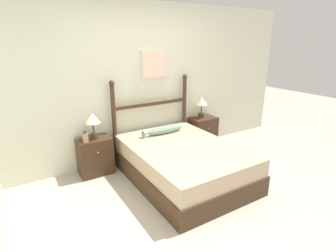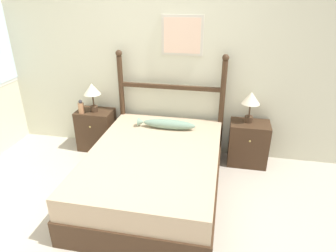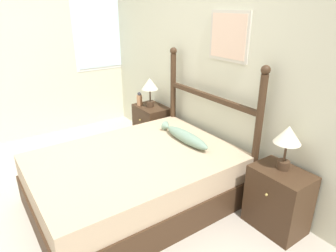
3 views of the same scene
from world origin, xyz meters
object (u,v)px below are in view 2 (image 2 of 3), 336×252
(bottle, at_px, (81,107))
(fish_pillow, at_px, (167,124))
(bed, at_px, (154,172))
(nightstand_left, at_px, (96,130))
(table_lamp_right, at_px, (251,100))
(nightstand_right, at_px, (248,143))
(table_lamp_left, at_px, (92,91))

(bottle, relative_size, fish_pillow, 0.26)
(bed, xyz_separation_m, bottle, (-1.18, 0.74, 0.40))
(nightstand_left, relative_size, bottle, 3.10)
(table_lamp_right, bearing_deg, bed, -139.32)
(bottle, bearing_deg, nightstand_right, 2.57)
(bed, distance_m, nightstand_right, 1.34)
(table_lamp_right, bearing_deg, table_lamp_left, -178.59)
(bed, relative_size, nightstand_right, 3.39)
(table_lamp_left, distance_m, fish_pillow, 1.12)
(table_lamp_right, height_order, bottle, table_lamp_right)
(nightstand_right, bearing_deg, bottle, -177.43)
(bottle, bearing_deg, table_lamp_left, 30.20)
(bed, height_order, bottle, bottle)
(nightstand_left, relative_size, fish_pillow, 0.79)
(nightstand_left, relative_size, nightstand_right, 1.00)
(fish_pillow, bearing_deg, nightstand_left, 166.97)
(table_lamp_left, xyz_separation_m, bottle, (-0.15, -0.08, -0.21))
(table_lamp_left, distance_m, table_lamp_right, 2.05)
(nightstand_right, bearing_deg, bed, -141.26)
(bottle, bearing_deg, fish_pillow, -6.97)
(nightstand_left, relative_size, table_lamp_left, 1.46)
(nightstand_left, xyz_separation_m, bottle, (-0.14, -0.10, 0.37))
(table_lamp_left, bearing_deg, bed, -38.43)
(table_lamp_left, relative_size, bottle, 2.13)
(table_lamp_right, bearing_deg, fish_pillow, -164.08)
(nightstand_right, xyz_separation_m, bottle, (-2.23, -0.10, 0.37))
(bed, xyz_separation_m, table_lamp_right, (1.02, 0.87, 0.61))
(nightstand_left, relative_size, table_lamp_right, 1.46)
(table_lamp_right, relative_size, bottle, 2.13)
(fish_pillow, bearing_deg, bed, -92.41)
(nightstand_right, height_order, table_lamp_right, table_lamp_right)
(bed, bearing_deg, table_lamp_right, 40.68)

